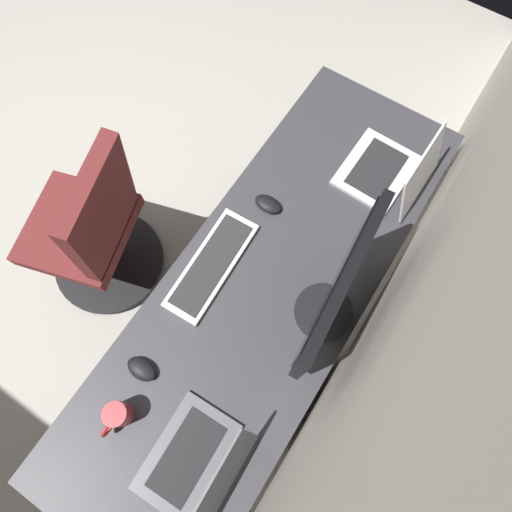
# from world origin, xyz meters

# --- Properties ---
(floor_plane) EXTENTS (5.23, 5.23, 0.00)m
(floor_plane) POSITION_xyz_m (0.00, 0.00, 0.00)
(floor_plane) COLOR #B2ADA3
(wall_back) EXTENTS (4.96, 0.10, 2.60)m
(wall_back) POSITION_xyz_m (0.00, 2.00, 1.30)
(wall_back) COLOR beige
(wall_back) RESTS_ON ground
(desk) EXTENTS (1.88, 0.64, 0.73)m
(desk) POSITION_xyz_m (0.02, 1.60, 0.66)
(desk) COLOR #38383D
(desk) RESTS_ON ground
(drawer_pedestal) EXTENTS (0.40, 0.51, 0.69)m
(drawer_pedestal) POSITION_xyz_m (0.24, 1.63, 0.35)
(drawer_pedestal) COLOR #38383D
(drawer_pedestal) RESTS_ON ground
(monitor_primary) EXTENTS (0.51, 0.20, 0.45)m
(monitor_primary) POSITION_xyz_m (-0.01, 1.81, 0.99)
(monitor_primary) COLOR black
(monitor_primary) RESTS_ON desk
(laptop_leftmost) EXTENTS (0.30, 0.31, 0.23)m
(laptop_leftmost) POSITION_xyz_m (-0.59, 1.76, 0.78)
(laptop_leftmost) COLOR silver
(laptop_leftmost) RESTS_ON desk
(laptop_left) EXTENTS (0.33, 0.27, 0.20)m
(laptop_left) POSITION_xyz_m (0.60, 1.74, 0.78)
(laptop_left) COLOR #595B60
(laptop_left) RESTS_ON desk
(keyboard_main) EXTENTS (0.43, 0.16, 0.02)m
(keyboard_main) POSITION_xyz_m (0.06, 1.40, 0.74)
(keyboard_main) COLOR silver
(keyboard_main) RESTS_ON desk
(mouse_main) EXTENTS (0.06, 0.10, 0.03)m
(mouse_main) POSITION_xyz_m (0.48, 1.42, 0.75)
(mouse_main) COLOR black
(mouse_main) RESTS_ON desk
(mouse_spare) EXTENTS (0.06, 0.10, 0.03)m
(mouse_spare) POSITION_xyz_m (-0.24, 1.44, 0.75)
(mouse_spare) COLOR black
(mouse_spare) RESTS_ON desk
(coffee_mug) EXTENTS (0.11, 0.07, 0.09)m
(coffee_mug) POSITION_xyz_m (0.62, 1.45, 0.78)
(coffee_mug) COLOR #A53338
(coffee_mug) RESTS_ON desk
(office_chair) EXTENTS (0.56, 0.60, 0.97)m
(office_chair) POSITION_xyz_m (0.16, 0.82, 0.46)
(office_chair) COLOR maroon
(office_chair) RESTS_ON ground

